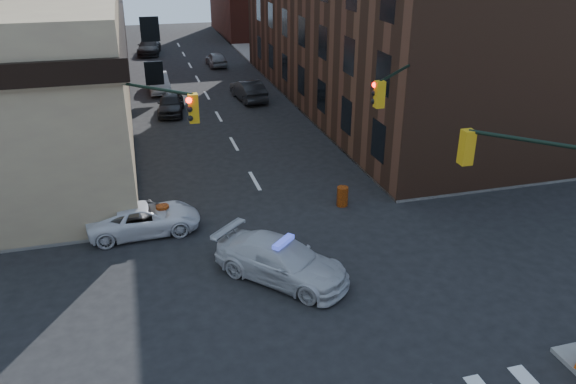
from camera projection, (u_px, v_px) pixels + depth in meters
ground at (313, 284)px, 20.84m from camera, size 140.00×140.00×0.00m
sidewalk_ne at (434, 66)px, 55.09m from camera, size 34.00×54.50×0.15m
commercial_row_ne at (390, 8)px, 40.79m from camera, size 14.00×34.00×14.00m
signal_pole_nw at (134, 142)px, 22.28m from camera, size 3.58×3.67×8.00m
signal_pole_ne at (402, 118)px, 25.14m from camera, size 3.67×3.58×8.00m
tree_ne_near at (303, 52)px, 43.98m from camera, size 3.00×3.00×4.85m
tree_ne_far at (278, 36)px, 50.99m from camera, size 3.00×3.00×4.85m
police_car at (282, 261)px, 20.89m from camera, size 5.19×5.36×1.54m
pickup at (144, 218)px, 24.23m from camera, size 4.88×2.43×1.33m
parked_car_wnear at (171, 104)px, 40.49m from camera, size 2.34×4.58×1.49m
parked_car_wfar at (158, 83)px, 46.20m from camera, size 1.82×4.68×1.52m
parked_car_wdeep at (149, 46)px, 60.95m from camera, size 2.94×5.85×1.63m
parked_car_enear at (248, 90)px, 43.81m from camera, size 2.20×4.98×1.59m
parked_car_efar at (216, 59)px, 55.35m from camera, size 1.78×4.10×1.38m
pedestrian_a at (59, 190)px, 25.78m from camera, size 0.75×0.52×1.99m
pedestrian_b at (74, 213)px, 23.87m from camera, size 0.88×0.69×1.80m
pedestrian_c at (20, 219)px, 23.52m from camera, size 1.04×0.62×1.66m
barrel_road at (342, 196)px, 26.72m from camera, size 0.68×0.68×0.96m
barrel_bank at (163, 216)px, 24.77m from camera, size 0.72×0.72×1.02m
barricade_nw_a at (66, 210)px, 25.00m from camera, size 1.49×0.96×1.03m
barricade_nw_b at (40, 211)px, 25.10m from camera, size 1.26×0.80×0.87m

